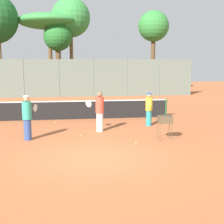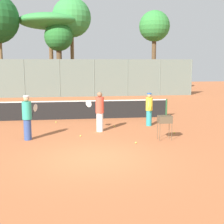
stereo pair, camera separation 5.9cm
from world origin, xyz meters
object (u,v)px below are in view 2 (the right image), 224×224
Objects in this scene: player_red_cap at (27,117)px; player_yellow_shirt at (100,111)px; ball_cart at (165,121)px; tennis_net at (83,109)px; player_white_outfit at (149,109)px.

player_yellow_shirt is (3.15, 1.19, -0.01)m from player_red_cap.
player_red_cap is at bearing 172.29° from ball_cart.
tennis_net is 6.21m from ball_cart.
ball_cart is at bearing 169.25° from player_yellow_shirt.
player_yellow_shirt is 1.83× the size of ball_cart.
player_yellow_shirt is at bearing 142.31° from ball_cart.
ball_cart is at bearing -65.28° from player_red_cap.
player_white_outfit is (3.27, -2.38, 0.31)m from tennis_net.
tennis_net is 5.34× the size of player_yellow_shirt.
tennis_net is 5.94× the size of player_white_outfit.
player_yellow_shirt reaches higher than ball_cart.
player_red_cap reaches higher than tennis_net.
player_white_outfit is 0.90× the size of player_red_cap.
player_yellow_shirt is 3.22m from ball_cart.
player_white_outfit is at bearing -132.50° from player_yellow_shirt.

